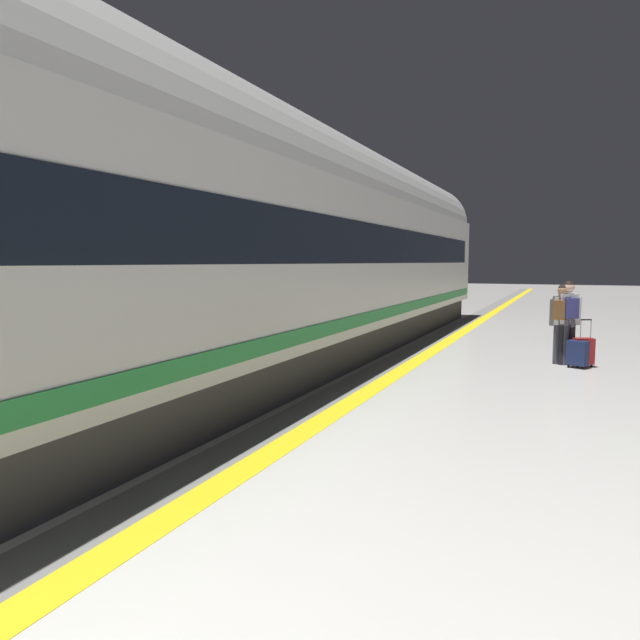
{
  "coord_description": "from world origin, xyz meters",
  "views": [
    {
      "loc": [
        2.23,
        0.72,
        2.13
      ],
      "look_at": [
        -0.56,
        7.19,
        1.43
      ],
      "focal_mm": 32.99,
      "sensor_mm": 36.0,
      "label": 1
    }
  ],
  "objects_px": {
    "passenger_near": "(568,315)",
    "high_speed_train": "(173,235)",
    "suitcase_mid": "(578,353)",
    "passenger_mid": "(562,317)",
    "suitcase_near": "(583,351)"
  },
  "relations": [
    {
      "from": "suitcase_mid",
      "to": "passenger_near",
      "type": "bearing_deg",
      "value": 122.96
    },
    {
      "from": "suitcase_near",
      "to": "passenger_near",
      "type": "bearing_deg",
      "value": 157.9
    },
    {
      "from": "suitcase_near",
      "to": "passenger_mid",
      "type": "bearing_deg",
      "value": 165.74
    },
    {
      "from": "passenger_near",
      "to": "suitcase_near",
      "type": "bearing_deg",
      "value": -22.1
    },
    {
      "from": "passenger_mid",
      "to": "suitcase_mid",
      "type": "relative_size",
      "value": 3.02
    },
    {
      "from": "high_speed_train",
      "to": "suitcase_near",
      "type": "xyz_separation_m",
      "value": [
        5.48,
        6.07,
        -2.18
      ]
    },
    {
      "from": "suitcase_mid",
      "to": "high_speed_train",
      "type": "bearing_deg",
      "value": -132.44
    },
    {
      "from": "passenger_mid",
      "to": "suitcase_mid",
      "type": "bearing_deg",
      "value": -42.48
    },
    {
      "from": "passenger_near",
      "to": "suitcase_mid",
      "type": "distance_m",
      "value": 0.82
    },
    {
      "from": "passenger_near",
      "to": "high_speed_train",
      "type": "bearing_deg",
      "value": -129.85
    },
    {
      "from": "high_speed_train",
      "to": "suitcase_near",
      "type": "bearing_deg",
      "value": 47.9
    },
    {
      "from": "passenger_mid",
      "to": "passenger_near",
      "type": "bearing_deg",
      "value": 7.56
    },
    {
      "from": "passenger_mid",
      "to": "suitcase_mid",
      "type": "height_order",
      "value": "passenger_mid"
    },
    {
      "from": "passenger_mid",
      "to": "suitcase_mid",
      "type": "distance_m",
      "value": 0.82
    },
    {
      "from": "high_speed_train",
      "to": "suitcase_mid",
      "type": "bearing_deg",
      "value": 47.56
    }
  ]
}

